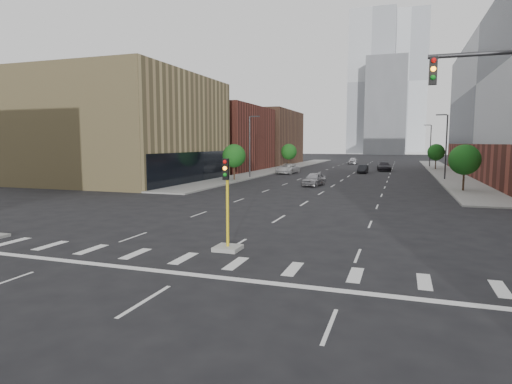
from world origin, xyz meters
The scene contains 22 objects.
ground centered at (0.00, 0.00, 0.00)m, with size 400.00×400.00×0.00m, color black.
sidewalk_left_far centered at (-15.00, 74.00, 0.07)m, with size 5.00×92.00×0.15m, color gray.
sidewalk_right_far centered at (15.00, 74.00, 0.07)m, with size 5.00×92.00×0.15m, color gray.
building_left_mid centered at (-27.50, 40.00, 7.00)m, with size 20.00×24.00×14.00m, color tan.
building_left_far_a centered at (-27.50, 66.00, 6.00)m, with size 20.00×22.00×12.00m, color brown.
building_left_far_b centered at (-27.50, 92.00, 6.50)m, with size 20.00×24.00×13.00m, color brown.
tower_left centered at (-8.00, 220.00, 35.00)m, with size 22.00×22.00×70.00m, color #B2B7BC.
tower_right centered at (10.00, 260.00, 40.00)m, with size 20.00×20.00×80.00m, color #B2B7BC.
tower_mid centered at (0.00, 200.00, 22.00)m, with size 18.00×18.00×44.00m, color slate.
median_traffic_signal centered at (0.00, 8.97, 0.97)m, with size 1.20×1.20×4.40m.
streetlight_right_a centered at (13.41, 55.00, 5.01)m, with size 1.60×0.22×9.07m.
streetlight_right_b centered at (13.41, 90.00, 5.01)m, with size 1.60×0.22×9.07m.
streetlight_left centered at (-13.41, 50.00, 5.01)m, with size 1.60×0.22×9.07m.
tree_left_near centered at (-14.00, 45.00, 3.39)m, with size 3.20×3.20×4.85m.
tree_left_far centered at (-14.00, 75.00, 3.39)m, with size 3.20×3.20×4.85m.
tree_right_near centered at (14.00, 40.00, 3.39)m, with size 3.20×3.20×4.85m.
tree_right_far centered at (14.00, 80.00, 3.39)m, with size 3.20×3.20×4.85m.
car_near_left centered at (-2.19, 41.33, 0.80)m, with size 1.89×4.71×1.60m, color #9C9CA0.
car_mid_right centered at (1.50, 65.85, 0.71)m, with size 1.51×4.32×1.42m, color black.
car_far_left centered at (-10.50, 60.54, 0.84)m, with size 2.78×6.02×1.67m, color #B6B6B6.
car_deep_right centered at (4.71, 73.14, 0.84)m, with size 2.35×5.77×1.67m, color black.
car_distant centered at (-3.62, 98.32, 0.82)m, with size 1.93×4.79×1.63m, color silver.
Camera 1 is at (7.74, -9.53, 5.10)m, focal length 30.00 mm.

